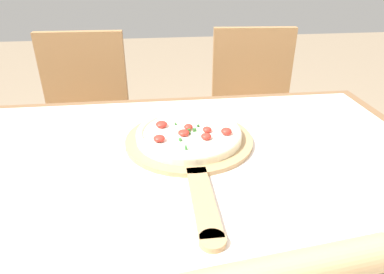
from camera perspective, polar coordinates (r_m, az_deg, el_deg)
name	(u,v)px	position (r m, az deg, el deg)	size (l,w,h in m)	color
dining_table	(194,202)	(0.89, 0.36, -10.84)	(1.27, 0.90, 0.74)	brown
towel_cloth	(194,166)	(0.82, 0.38, -4.79)	(1.19, 0.82, 0.00)	silver
pizza_peel	(192,145)	(0.89, -0.02, -1.28)	(0.34, 0.56, 0.01)	tan
pizza	(191,133)	(0.91, -0.23, 0.60)	(0.28, 0.28, 0.04)	beige
chair_left	(86,120)	(1.64, -17.20, 2.77)	(0.41, 0.41, 0.90)	#A37547
chair_right	(252,112)	(1.68, 10.05, 4.20)	(0.43, 0.43, 0.90)	#A37547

